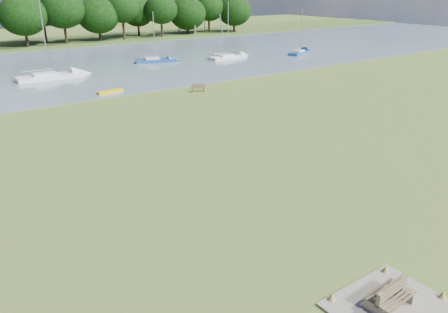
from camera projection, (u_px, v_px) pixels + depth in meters
ground at (191, 178)px, 26.62m from camera, size 220.00×220.00×0.00m
river at (29, 72)px, 58.54m from camera, size 220.00×40.00×0.10m
concrete_pad at (389, 306)px, 15.96m from camera, size 4.20×3.20×0.10m
bench_pair at (390, 296)px, 15.79m from camera, size 1.89×1.19×0.98m
riverbank_bench at (198, 88)px, 47.62m from camera, size 1.53×0.96×0.91m
kayak at (110, 92)px, 47.10m from camera, size 2.91×0.96×0.29m
sailboat_0 at (300, 52)px, 73.14m from camera, size 6.10×3.75×7.26m
sailboat_3 at (155, 59)px, 65.26m from camera, size 6.07×3.40×7.24m
sailboat_4 at (228, 56)px, 68.66m from camera, size 6.80×2.51×8.44m
sailboat_5 at (49, 75)px, 53.79m from camera, size 7.92×2.38×9.96m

